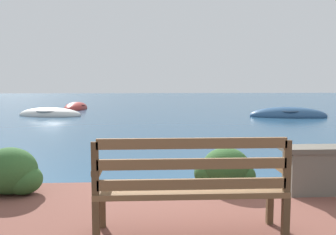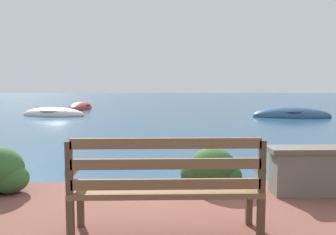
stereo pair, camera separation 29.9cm
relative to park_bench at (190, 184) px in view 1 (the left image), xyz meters
The scene contains 7 objects.
ground_plane 2.03m from the park_bench, 76.68° to the left, with size 80.00×80.00×0.00m.
park_bench is the anchor object (origin of this frame).
hedge_clump_far_left 2.53m from the park_bench, 146.35° to the left, with size 0.85×0.61×0.58m.
hedge_clump_left 1.63m from the park_bench, 67.17° to the left, with size 0.79×0.57×0.54m.
rowboat_nearest 13.99m from the park_bench, 65.71° to the left, with size 3.45×1.69×0.76m.
rowboat_mid 14.59m from the park_bench, 109.19° to the left, with size 3.11×1.86×0.67m.
rowboat_far 18.02m from the park_bench, 103.96° to the left, with size 1.31×2.78×0.69m.
Camera 1 is at (-0.81, -5.08, 1.63)m, focal length 40.00 mm.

